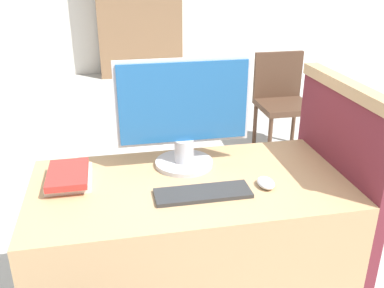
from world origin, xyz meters
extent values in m
cube|color=tan|center=(0.00, 0.34, 0.38)|extent=(1.30, 0.67, 0.77)
cube|color=maroon|center=(0.68, 0.36, 0.55)|extent=(0.05, 0.72, 1.10)
cube|color=tan|center=(0.68, 0.36, 1.12)|extent=(0.07, 0.72, 0.05)
cylinder|color=#B7B7BC|center=(0.01, 0.50, 0.78)|extent=(0.26, 0.26, 0.02)
cylinder|color=#B7B7BC|center=(0.01, 0.50, 0.84)|extent=(0.09, 0.09, 0.10)
cube|color=#B7B7BC|center=(0.01, 0.50, 1.06)|extent=(0.58, 0.01, 0.37)
cube|color=#1E5693|center=(0.01, 0.50, 1.06)|extent=(0.55, 0.02, 0.34)
cube|color=#2D2D2D|center=(0.03, 0.22, 0.77)|extent=(0.38, 0.13, 0.02)
ellipsoid|color=silver|center=(0.30, 0.24, 0.78)|extent=(0.07, 0.10, 0.03)
cube|color=silver|center=(-0.49, 0.44, 0.78)|extent=(0.18, 0.22, 0.03)
cube|color=#B72D28|center=(-0.49, 0.42, 0.81)|extent=(0.16, 0.25, 0.03)
cylinder|color=#4C3323|center=(1.00, 1.93, 0.21)|extent=(0.04, 0.04, 0.41)
cylinder|color=#4C3323|center=(1.38, 1.93, 0.21)|extent=(0.04, 0.04, 0.41)
cylinder|color=#4C3323|center=(1.00, 2.31, 0.21)|extent=(0.04, 0.04, 0.41)
cylinder|color=#4C3323|center=(1.38, 2.31, 0.21)|extent=(0.04, 0.04, 0.41)
cube|color=#4C3323|center=(1.19, 2.12, 0.44)|extent=(0.44, 0.44, 0.05)
cube|color=#4C3323|center=(1.19, 2.32, 0.66)|extent=(0.44, 0.04, 0.41)
cube|color=#846042|center=(0.20, 5.18, 0.93)|extent=(1.19, 0.32, 1.87)
camera|label=1|loc=(-0.29, -1.19, 1.61)|focal=40.00mm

